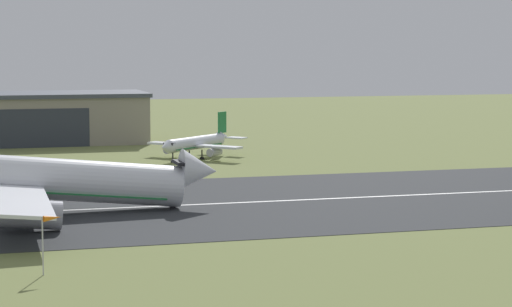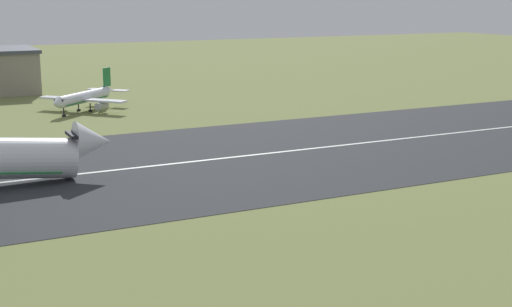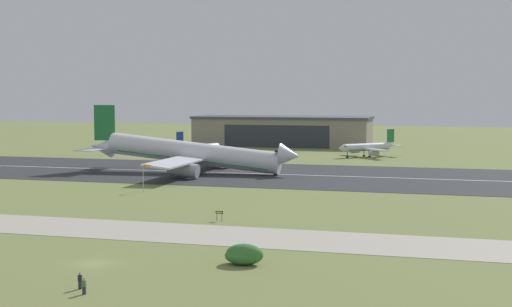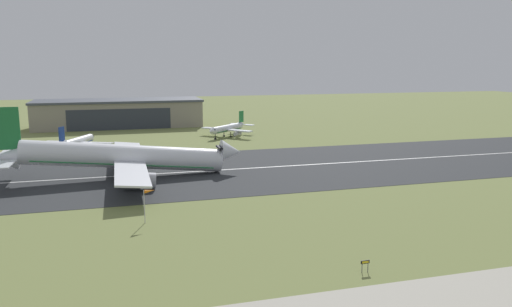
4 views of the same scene
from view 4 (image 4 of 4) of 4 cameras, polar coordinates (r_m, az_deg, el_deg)
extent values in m
plane|color=olive|center=(81.21, 2.76, -9.01)|extent=(654.71, 654.71, 0.00)
cube|color=#2B2D30|center=(126.73, -4.35, -1.92)|extent=(414.71, 53.04, 0.06)
cube|color=silver|center=(126.72, -4.35, -1.90)|extent=(373.24, 0.70, 0.01)
cube|color=gray|center=(220.01, -15.37, 4.35)|extent=(67.91, 22.06, 10.60)
cube|color=#424751|center=(219.51, -15.45, 5.85)|extent=(68.91, 23.06, 0.90)
cube|color=#2D333D|center=(209.10, -15.31, 3.77)|extent=(40.74, 0.12, 8.48)
cylinder|color=silver|center=(121.19, -14.71, -0.32)|extent=(46.15, 5.90, 9.83)
cone|color=silver|center=(124.08, -2.91, 0.25)|extent=(5.54, 5.59, 5.99)
cone|color=silver|center=(123.55, -26.97, -0.45)|extent=(7.14, 5.05, 5.60)
cube|color=black|center=(123.33, -4.16, 0.70)|extent=(1.17, 4.73, 0.54)
cube|color=#1E7238|center=(121.47, -14.67, -1.03)|extent=(41.09, 5.59, 4.07)
cube|color=silver|center=(106.97, -14.04, -2.22)|extent=(7.08, 23.93, 1.05)
cylinder|color=#A8A8B2|center=(109.30, -13.30, -2.98)|extent=(7.53, 3.50, 4.10)
cube|color=silver|center=(135.86, -14.42, 0.40)|extent=(7.08, 23.93, 1.05)
cylinder|color=#A8A8B2|center=(134.36, -13.77, -0.53)|extent=(7.53, 3.50, 4.10)
cube|color=#1E7238|center=(122.43, -26.76, 2.56)|extent=(6.04, 0.33, 9.43)
cube|color=silver|center=(130.25, -26.11, 0.05)|extent=(5.35, 8.53, 0.24)
cylinder|color=black|center=(124.11, -4.56, -1.64)|extent=(0.24, 0.24, 2.39)
cylinder|color=black|center=(124.31, -4.55, -2.08)|extent=(0.84, 0.84, 0.44)
cylinder|color=black|center=(118.72, -14.39, -2.49)|extent=(0.24, 0.24, 2.39)
cylinder|color=black|center=(118.93, -14.37, -2.94)|extent=(0.84, 0.84, 0.44)
cylinder|color=black|center=(125.23, -14.46, -1.83)|extent=(0.24, 0.24, 2.39)
cylinder|color=black|center=(125.43, -14.44, -2.26)|extent=(0.84, 0.84, 0.44)
cylinder|color=silver|center=(183.31, -3.33, 2.90)|extent=(14.35, 13.49, 2.53)
cone|color=silver|center=(175.47, -5.14, 2.54)|extent=(3.40, 3.41, 2.53)
cone|color=silver|center=(191.57, -1.61, 3.37)|extent=(3.78, 3.74, 2.28)
cube|color=black|center=(176.41, -4.90, 2.75)|extent=(2.27, 2.33, 0.44)
cube|color=#1E7238|center=(183.40, -3.33, 2.68)|extent=(13.00, 12.23, 0.20)
cube|color=silver|center=(186.48, -4.89, 2.87)|extent=(8.26, 8.64, 0.40)
cylinder|color=#A8A8B2|center=(185.76, -4.79, 2.52)|extent=(3.49, 3.39, 1.57)
cube|color=silver|center=(179.81, -1.85, 2.62)|extent=(8.26, 8.64, 0.40)
cylinder|color=#A8A8B2|center=(179.91, -2.14, 2.29)|extent=(3.49, 3.39, 1.57)
cube|color=#1E7238|center=(190.85, -1.69, 4.24)|extent=(2.22, 2.07, 4.31)
cube|color=silver|center=(193.29, -2.42, 3.41)|extent=(4.40, 4.49, 0.24)
cube|color=silver|center=(189.82, -0.81, 3.29)|extent=(4.40, 4.49, 0.24)
cylinder|color=black|center=(177.65, -4.68, 1.92)|extent=(0.24, 0.24, 1.90)
cylinder|color=black|center=(177.76, -4.68, 1.69)|extent=(0.84, 0.84, 0.44)
cylinder|color=black|center=(184.60, -3.69, 2.25)|extent=(0.24, 0.24, 1.90)
cylinder|color=black|center=(184.70, -3.68, 2.03)|extent=(0.84, 0.84, 0.44)
cylinder|color=black|center=(182.88, -2.91, 2.19)|extent=(0.24, 0.24, 1.90)
cylinder|color=black|center=(182.99, -2.90, 1.96)|extent=(0.84, 0.84, 0.44)
cylinder|color=silver|center=(162.57, -19.67, 1.33)|extent=(8.95, 14.92, 2.52)
cone|color=silver|center=(170.20, -18.23, 1.79)|extent=(3.26, 3.14, 2.52)
cone|color=silver|center=(154.67, -21.34, 0.96)|extent=(3.36, 3.72, 2.27)
cube|color=black|center=(169.04, -18.44, 1.90)|extent=(2.41, 1.92, 0.44)
cube|color=navy|center=(162.67, -19.66, 1.09)|extent=(8.17, 13.48, 0.20)
cube|color=silver|center=(159.95, -17.67, 1.14)|extent=(10.00, 6.54, 0.40)
cylinder|color=#A8A8B2|center=(160.91, -17.82, 0.82)|extent=(2.84, 3.64, 1.57)
cube|color=silver|center=(166.03, -21.48, 1.23)|extent=(10.00, 6.54, 0.40)
cylinder|color=#A8A8B2|center=(166.19, -21.14, 0.90)|extent=(2.84, 3.64, 1.57)
cube|color=navy|center=(154.64, -21.33, 2.06)|extent=(1.45, 2.59, 4.29)
cube|color=silver|center=(153.11, -20.30, 0.91)|extent=(4.52, 3.85, 0.24)
cube|color=silver|center=(156.40, -22.33, 0.96)|extent=(4.52, 3.85, 0.24)
cylinder|color=black|center=(168.49, -18.56, 0.94)|extent=(0.24, 0.24, 1.83)
cylinder|color=black|center=(168.60, -18.54, 0.71)|extent=(0.84, 0.84, 0.44)
cylinder|color=black|center=(162.00, -19.19, 0.54)|extent=(0.24, 0.24, 1.83)
cylinder|color=black|center=(162.11, -19.18, 0.30)|extent=(0.84, 0.84, 0.44)
cylinder|color=black|center=(163.48, -20.12, 0.57)|extent=(0.24, 0.24, 1.83)
cylinder|color=black|center=(163.60, -20.11, 0.33)|extent=(0.84, 0.84, 0.44)
cylinder|color=#B7B7BC|center=(86.93, -12.63, -5.96)|extent=(0.14, 0.14, 5.74)
cone|color=orange|center=(86.68, -12.06, -4.19)|extent=(1.94, 1.22, 0.60)
cylinder|color=#4C4C51|center=(67.82, 12.02, -12.72)|extent=(0.10, 0.10, 1.21)
cylinder|color=#4C4C51|center=(68.19, 12.66, -12.61)|extent=(0.10, 0.10, 1.21)
cube|color=black|center=(67.69, 12.37, -12.02)|extent=(1.21, 0.12, 0.45)
cube|color=yellow|center=(67.63, 12.40, -12.03)|extent=(0.92, 0.02, 0.27)
camera|label=1|loc=(13.96, 170.82, -31.17)|focal=70.00mm
camera|label=2|loc=(22.01, -3.88, 5.74)|focal=50.00mm
camera|label=3|loc=(84.70, 111.43, -8.24)|focal=50.00mm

